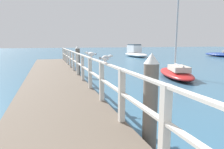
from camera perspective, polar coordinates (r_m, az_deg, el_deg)
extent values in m
cube|color=brown|center=(10.47, -16.37, -1.54)|extent=(2.58, 21.13, 0.43)
cube|color=beige|center=(2.82, 14.92, -14.18)|extent=(0.12, 0.12, 1.14)
cube|color=beige|center=(4.20, 2.79, -6.05)|extent=(0.12, 0.12, 1.14)
cube|color=beige|center=(5.71, -2.99, -1.94)|extent=(0.12, 0.12, 1.14)
cube|color=beige|center=(7.27, -6.31, 0.43)|extent=(0.12, 0.12, 1.14)
cube|color=beige|center=(8.86, -8.44, 1.96)|extent=(0.12, 0.12, 1.14)
cube|color=beige|center=(10.45, -9.93, 3.03)|extent=(0.12, 0.12, 1.14)
cube|color=beige|center=(12.06, -11.02, 3.81)|extent=(0.12, 0.12, 1.14)
cube|color=beige|center=(13.67, -11.86, 4.40)|extent=(0.12, 0.12, 1.14)
cube|color=beige|center=(15.29, -12.52, 4.87)|extent=(0.12, 0.12, 1.14)
cube|color=beige|center=(16.90, -13.06, 5.25)|extent=(0.12, 0.12, 1.14)
cube|color=beige|center=(18.52, -13.50, 5.56)|extent=(0.12, 0.12, 1.14)
cube|color=beige|center=(20.14, -13.87, 5.82)|extent=(0.12, 0.12, 1.14)
cube|color=beige|center=(10.41, -10.01, 6.04)|extent=(0.10, 19.53, 0.04)
cube|color=beige|center=(10.45, -9.94, 3.34)|extent=(0.10, 19.53, 0.04)
cylinder|color=#6B6056|center=(3.92, 10.90, -9.48)|extent=(0.28, 0.28, 1.71)
cone|color=white|center=(3.73, 11.35, 4.59)|extent=(0.29, 0.29, 0.20)
cylinder|color=#6B6056|center=(12.92, -9.76, 3.56)|extent=(0.28, 0.28, 1.71)
cone|color=white|center=(12.86, -9.88, 7.81)|extent=(0.29, 0.29, 0.20)
ellipsoid|color=white|center=(5.20, -1.82, 4.71)|extent=(0.31, 0.25, 0.15)
sphere|color=white|center=(5.33, -0.52, 5.31)|extent=(0.09, 0.09, 0.09)
cone|color=gold|center=(5.37, -0.06, 5.34)|extent=(0.06, 0.05, 0.02)
cone|color=#939399|center=(5.08, -3.14, 4.70)|extent=(0.10, 0.10, 0.07)
ellipsoid|color=#939399|center=(5.20, -1.82, 5.00)|extent=(0.28, 0.26, 0.04)
cylinder|color=tan|center=(5.22, -2.09, 3.62)|extent=(0.01, 0.01, 0.05)
cylinder|color=tan|center=(5.19, -1.69, 3.59)|extent=(0.01, 0.01, 0.05)
ellipsoid|color=white|center=(6.98, -6.03, 5.82)|extent=(0.29, 0.29, 0.15)
sphere|color=white|center=(7.08, -7.20, 6.21)|extent=(0.09, 0.09, 0.09)
cone|color=gold|center=(7.12, -7.62, 6.21)|extent=(0.05, 0.05, 0.02)
cone|color=#939399|center=(6.88, -4.87, 5.87)|extent=(0.11, 0.11, 0.07)
ellipsoid|color=#939399|center=(6.98, -6.03, 6.03)|extent=(0.28, 0.28, 0.04)
cylinder|color=tan|center=(6.96, -6.07, 4.98)|extent=(0.01, 0.01, 0.05)
cylinder|color=tan|center=(7.00, -5.83, 5.01)|extent=(0.01, 0.01, 0.05)
ellipsoid|color=red|center=(12.70, 17.83, 0.30)|extent=(3.00, 4.86, 0.46)
cylinder|color=#B2B2B7|center=(12.81, 18.16, 12.85)|extent=(0.10, 0.10, 5.11)
cylinder|color=#B2B2B7|center=(12.08, 18.72, 2.59)|extent=(0.61, 1.55, 0.08)
cube|color=beige|center=(12.13, 18.64, 1.66)|extent=(1.38, 1.85, 0.30)
ellipsoid|color=white|center=(29.57, 6.85, 5.71)|extent=(2.23, 6.10, 0.64)
cube|color=white|center=(30.07, 6.36, 7.37)|extent=(1.38, 2.45, 1.02)
cube|color=#334756|center=(30.06, 6.38, 8.50)|extent=(1.29, 2.21, 0.16)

